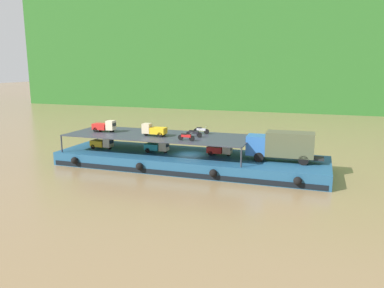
% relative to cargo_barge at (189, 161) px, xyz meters
% --- Properties ---
extents(ground_plane, '(400.00, 400.00, 0.00)m').
position_rel_cargo_barge_xyz_m(ground_plane, '(-0.00, 0.03, -0.75)').
color(ground_plane, olive).
extents(hillside_far_bank, '(143.44, 31.40, 35.52)m').
position_rel_cargo_barge_xyz_m(hillside_far_bank, '(-0.00, 71.21, 19.25)').
color(hillside_far_bank, '#286023').
rests_on(hillside_far_bank, ground).
extents(cargo_barge, '(30.27, 8.97, 1.50)m').
position_rel_cargo_barge_xyz_m(cargo_barge, '(0.00, 0.00, 0.00)').
color(cargo_barge, navy).
rests_on(cargo_barge, ground).
extents(covered_lorry, '(7.89, 2.41, 3.10)m').
position_rel_cargo_barge_xyz_m(covered_lorry, '(10.15, 0.13, 2.44)').
color(covered_lorry, '#285BA3').
rests_on(covered_lorry, cargo_barge).
extents(cargo_rack, '(21.07, 7.53, 2.00)m').
position_rel_cargo_barge_xyz_m(cargo_rack, '(-3.80, 0.03, 2.69)').
color(cargo_rack, '#2D333D').
rests_on(cargo_rack, cargo_barge).
extents(mini_truck_lower_stern, '(2.79, 1.28, 1.38)m').
position_rel_cargo_barge_xyz_m(mini_truck_lower_stern, '(-10.84, -0.52, 1.44)').
color(mini_truck_lower_stern, gold).
rests_on(mini_truck_lower_stern, cargo_barge).
extents(mini_truck_lower_aft, '(2.77, 1.25, 1.38)m').
position_rel_cargo_barge_xyz_m(mini_truck_lower_aft, '(-3.79, -0.25, 1.44)').
color(mini_truck_lower_aft, teal).
rests_on(mini_truck_lower_aft, cargo_barge).
extents(mini_truck_lower_mid, '(2.77, 1.25, 1.38)m').
position_rel_cargo_barge_xyz_m(mini_truck_lower_mid, '(3.43, 0.62, 1.44)').
color(mini_truck_lower_mid, red).
rests_on(mini_truck_lower_mid, cargo_barge).
extents(mini_truck_upper_stern, '(2.77, 1.26, 1.38)m').
position_rel_cargo_barge_xyz_m(mini_truck_upper_stern, '(-10.68, -0.10, 3.44)').
color(mini_truck_upper_stern, red).
rests_on(mini_truck_upper_stern, cargo_rack).
extents(mini_truck_upper_mid, '(2.75, 1.22, 1.38)m').
position_rel_cargo_barge_xyz_m(mini_truck_upper_mid, '(-3.95, -0.73, 3.44)').
color(mini_truck_upper_mid, gold).
rests_on(mini_truck_upper_mid, cargo_rack).
extents(motorcycle_upper_port, '(1.90, 0.55, 0.87)m').
position_rel_cargo_barge_xyz_m(motorcycle_upper_port, '(0.43, -2.23, 3.18)').
color(motorcycle_upper_port, black).
rests_on(motorcycle_upper_port, cargo_rack).
extents(motorcycle_upper_centre, '(1.90, 0.55, 0.87)m').
position_rel_cargo_barge_xyz_m(motorcycle_upper_centre, '(0.53, 0.03, 3.18)').
color(motorcycle_upper_centre, black).
rests_on(motorcycle_upper_centre, cargo_rack).
extents(motorcycle_upper_stbd, '(1.90, 0.55, 0.87)m').
position_rel_cargo_barge_xyz_m(motorcycle_upper_stbd, '(0.68, 2.29, 3.18)').
color(motorcycle_upper_stbd, black).
rests_on(motorcycle_upper_stbd, cargo_rack).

